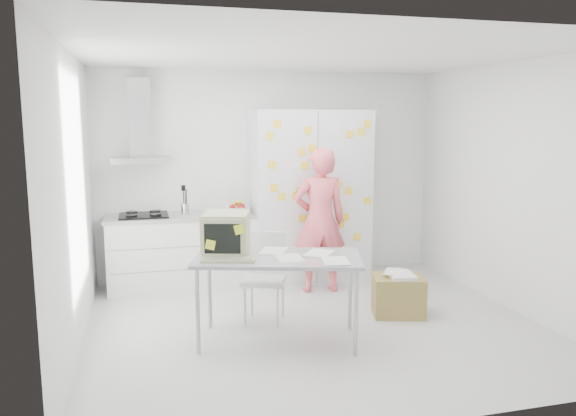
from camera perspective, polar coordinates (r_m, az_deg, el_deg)
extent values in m
cube|color=silver|center=(5.88, 2.73, -11.88)|extent=(4.50, 4.00, 0.02)
cube|color=white|center=(7.46, -1.80, 3.36)|extent=(4.50, 0.02, 2.70)
cube|color=white|center=(5.32, -20.96, 0.47)|extent=(0.02, 4.00, 2.70)
cube|color=white|center=(6.57, 21.89, 1.94)|extent=(0.02, 4.00, 2.70)
cube|color=white|center=(5.53, 2.94, 15.39)|extent=(4.50, 4.00, 0.02)
cube|color=white|center=(7.14, -10.67, -4.46)|extent=(1.80, 0.60, 0.88)
cube|color=gray|center=(6.81, -10.52, -3.90)|extent=(1.76, 0.01, 0.01)
cube|color=gray|center=(6.88, -10.46, -6.17)|extent=(1.76, 0.01, 0.01)
cube|color=#9E9E99|center=(7.05, -10.78, -0.82)|extent=(1.84, 0.63, 0.04)
cube|color=black|center=(7.03, -14.45, -0.77)|extent=(0.58, 0.50, 0.03)
cylinder|color=black|center=(6.91, -15.61, -0.73)|extent=(0.14, 0.14, 0.02)
cylinder|color=black|center=(6.91, -13.29, -0.64)|extent=(0.14, 0.14, 0.02)
cylinder|color=black|center=(7.15, -15.59, -0.42)|extent=(0.14, 0.14, 0.02)
cylinder|color=black|center=(7.15, -13.34, -0.33)|extent=(0.14, 0.14, 0.02)
cylinder|color=silver|center=(7.04, -10.40, -0.08)|extent=(0.10, 0.10, 0.14)
cylinder|color=black|center=(7.03, -10.55, 0.73)|extent=(0.01, 0.01, 0.30)
cylinder|color=black|center=(7.01, -10.27, 0.71)|extent=(0.01, 0.01, 0.30)
cylinder|color=black|center=(7.04, -10.39, 0.75)|extent=(0.01, 0.01, 0.30)
cube|color=black|center=(7.01, -10.59, 2.02)|extent=(0.05, 0.01, 0.07)
imported|color=white|center=(7.12, -5.17, -0.13)|extent=(0.31, 0.31, 0.08)
sphere|color=#B2140F|center=(7.13, -5.68, 0.09)|extent=(0.08, 0.08, 0.08)
sphere|color=#B2140F|center=(7.07, -4.87, 0.03)|extent=(0.08, 0.08, 0.08)
sphere|color=#B2140F|center=(7.17, -4.68, 0.16)|extent=(0.08, 0.08, 0.08)
cylinder|color=yellow|center=(7.13, -5.37, 0.46)|extent=(0.09, 0.17, 0.10)
cylinder|color=yellow|center=(7.13, -5.17, 0.47)|extent=(0.04, 0.17, 0.10)
cylinder|color=yellow|center=(7.13, -4.97, 0.48)|extent=(0.08, 0.17, 0.10)
cube|color=silver|center=(7.00, -14.67, 4.75)|extent=(0.70, 0.48, 0.07)
cube|color=silver|center=(7.10, -14.83, 8.84)|extent=(0.26, 0.24, 0.95)
cube|color=silver|center=(7.29, 2.23, 1.24)|extent=(1.50, 0.65, 2.20)
cube|color=slate|center=(6.98, 3.01, 0.89)|extent=(0.01, 0.01, 2.16)
cube|color=silver|center=(6.95, 2.57, 0.86)|extent=(0.02, 0.02, 0.30)
cube|color=silver|center=(6.99, 3.51, 0.89)|extent=(0.02, 0.02, 0.30)
cube|color=yellow|center=(7.05, 6.30, 7.49)|extent=(0.10, 0.00, 0.10)
cube|color=yellow|center=(7.10, 7.44, 7.67)|extent=(0.12, 0.00, 0.12)
cube|color=yellow|center=(7.21, 8.08, 0.70)|extent=(0.12, 0.00, 0.12)
cube|color=yellow|center=(6.90, 1.18, 1.74)|extent=(0.10, 0.00, 0.10)
cube|color=yellow|center=(6.95, 3.13, 2.96)|extent=(0.12, 0.00, 0.12)
cube|color=yellow|center=(7.14, 5.87, -0.94)|extent=(0.12, 0.00, 0.12)
cube|color=yellow|center=(6.96, 1.46, -1.06)|extent=(0.10, 0.00, 0.10)
cube|color=yellow|center=(6.87, 2.04, 7.89)|extent=(0.12, 0.00, 0.12)
cube|color=yellow|center=(7.05, 3.72, -1.42)|extent=(0.12, 0.00, 0.12)
cube|color=yellow|center=(7.10, 6.17, 1.73)|extent=(0.12, 0.00, 0.12)
cube|color=yellow|center=(7.09, 5.23, -0.31)|extent=(0.10, 0.00, 0.10)
cube|color=yellow|center=(6.86, 1.37, 5.69)|extent=(0.12, 0.00, 0.12)
cube|color=yellow|center=(6.85, -0.65, 1.15)|extent=(0.10, 0.00, 0.10)
cube|color=yellow|center=(6.81, -1.39, 2.05)|extent=(0.10, 0.00, 0.10)
cube|color=yellow|center=(6.75, -1.92, 7.33)|extent=(0.11, 0.00, 0.11)
cube|color=yellow|center=(7.05, 2.45, -3.26)|extent=(0.10, 0.00, 0.10)
cube|color=yellow|center=(6.90, 1.46, 1.80)|extent=(0.11, 0.00, 0.11)
cube|color=yellow|center=(7.25, 7.04, -2.93)|extent=(0.11, 0.00, 0.11)
cube|color=yellow|center=(7.13, 8.07, 8.45)|extent=(0.10, 0.00, 0.10)
cube|color=yellow|center=(6.88, 1.73, 4.34)|extent=(0.10, 0.00, 0.10)
cube|color=yellow|center=(6.89, 0.79, 1.31)|extent=(0.11, 0.00, 0.11)
cube|color=yellow|center=(7.14, 4.36, -3.69)|extent=(0.10, 0.00, 0.10)
cube|color=yellow|center=(6.77, -1.12, 8.52)|extent=(0.10, 0.00, 0.10)
cube|color=yellow|center=(6.78, -1.64, 4.40)|extent=(0.12, 0.00, 0.12)
cube|color=yellow|center=(7.13, 5.34, -1.66)|extent=(0.11, 0.00, 0.11)
cube|color=yellow|center=(6.89, 2.46, 6.09)|extent=(0.11, 0.00, 0.11)
cube|color=yellow|center=(7.04, 5.10, 2.42)|extent=(0.11, 0.00, 0.11)
cube|color=yellow|center=(7.03, 3.15, -1.54)|extent=(0.11, 0.00, 0.11)
imported|color=#F7606C|center=(6.77, 3.24, -1.28)|extent=(0.67, 0.47, 1.75)
cube|color=gray|center=(5.23, -1.03, -5.11)|extent=(1.69, 1.17, 0.03)
cylinder|color=#A2A1A5|center=(5.12, -9.16, -10.37)|extent=(0.05, 0.05, 0.79)
cylinder|color=#A2A1A5|center=(5.06, 6.90, -10.59)|extent=(0.05, 0.05, 0.79)
cylinder|color=#A2A1A5|center=(5.72, -7.97, -8.28)|extent=(0.05, 0.05, 0.79)
cylinder|color=#A2A1A5|center=(5.66, 6.32, -8.43)|extent=(0.05, 0.05, 0.79)
cube|color=#B2B385|center=(5.31, -6.31, -2.58)|extent=(0.52, 0.54, 0.39)
cube|color=#B2B385|center=(5.09, -6.67, -3.10)|extent=(0.38, 0.13, 0.35)
cube|color=black|center=(5.08, -6.69, -3.13)|extent=(0.32, 0.10, 0.27)
cube|color=#D3E429|center=(5.10, -7.90, -3.73)|extent=(0.10, 0.03, 0.10)
cube|color=#D3E429|center=(5.03, -4.99, -2.19)|extent=(0.10, 0.03, 0.10)
cube|color=#B2B385|center=(5.07, -6.10, -5.26)|extent=(0.51, 0.29, 0.03)
cube|color=gray|center=(5.06, -6.11, -5.09)|extent=(0.45, 0.24, 0.01)
cube|color=silver|center=(5.16, 0.16, -5.08)|extent=(0.24, 0.33, 0.00)
cube|color=silver|center=(5.35, 3.15, -4.59)|extent=(0.38, 0.40, 0.00)
cube|color=silver|center=(5.06, 4.85, -5.35)|extent=(0.29, 0.36, 0.00)
cube|color=silver|center=(5.44, -1.50, -4.36)|extent=(0.35, 0.39, 0.00)
cube|color=silver|center=(5.82, -2.45, -7.35)|extent=(0.55, 0.55, 0.04)
cube|color=silver|center=(5.94, -2.12, -4.56)|extent=(0.38, 0.18, 0.45)
cylinder|color=silver|center=(5.77, -4.42, -9.95)|extent=(0.04, 0.04, 0.43)
cylinder|color=silver|center=(5.71, -1.08, -10.14)|extent=(0.04, 0.04, 0.43)
cylinder|color=silver|center=(6.08, -3.71, -8.93)|extent=(0.04, 0.04, 0.43)
cylinder|color=silver|center=(6.02, -0.54, -9.10)|extent=(0.04, 0.04, 0.43)
cube|color=olive|center=(6.21, 11.14, -8.72)|extent=(0.63, 0.56, 0.42)
cube|color=silver|center=(6.13, 11.44, -6.71)|extent=(0.31, 0.38, 0.04)
cube|color=silver|center=(6.17, 10.86, -6.38)|extent=(0.36, 0.39, 0.00)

